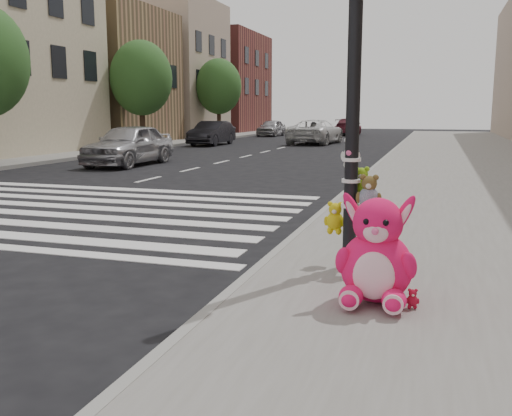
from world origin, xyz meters
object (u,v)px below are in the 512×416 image
at_px(red_teddy, 412,299).
at_px(car_white_near, 316,132).
at_px(pink_bunny, 376,258).
at_px(car_dark_far, 212,133).
at_px(car_silver_far, 129,145).
at_px(signal_pole, 354,135).

height_order(red_teddy, car_white_near, car_white_near).
distance_m(pink_bunny, car_dark_far, 28.40).
height_order(pink_bunny, car_white_near, car_white_near).
relative_size(red_teddy, car_dark_far, 0.05).
distance_m(red_teddy, car_white_near, 29.69).
xyz_separation_m(pink_bunny, car_white_near, (-6.54, 28.81, 0.14)).
bearing_deg(car_silver_far, signal_pole, -50.10).
xyz_separation_m(pink_bunny, car_silver_far, (-10.36, 13.25, 0.17)).
bearing_deg(signal_pole, car_white_near, 102.52).
xyz_separation_m(red_teddy, car_silver_far, (-10.72, 13.32, 0.53)).
height_order(signal_pole, car_dark_far, signal_pole).
relative_size(pink_bunny, car_white_near, 0.21).
xyz_separation_m(signal_pole, car_white_near, (-6.12, 27.56, -1.00)).
xyz_separation_m(red_teddy, car_white_near, (-6.90, 28.88, 0.49)).
bearing_deg(red_teddy, car_white_near, 95.56).
bearing_deg(pink_bunny, car_dark_far, 114.82).
bearing_deg(pink_bunny, signal_pole, 108.17).
bearing_deg(car_silver_far, car_white_near, 76.44).
height_order(car_dark_far, car_white_near, car_white_near).
bearing_deg(signal_pole, pink_bunny, -71.47).
distance_m(car_silver_far, car_white_near, 16.02).
bearing_deg(car_white_near, car_dark_far, 33.62).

